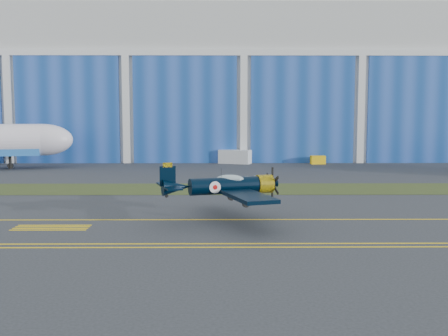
{
  "coord_description": "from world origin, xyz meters",
  "views": [
    {
      "loc": [
        -4.52,
        -49.39,
        8.94
      ],
      "look_at": [
        -4.08,
        3.63,
        3.61
      ],
      "focal_mm": 42.0,
      "sensor_mm": 36.0,
      "label": 1
    }
  ],
  "objects": [
    {
      "name": "hangar",
      "position": [
        0.0,
        71.79,
        14.96
      ],
      "size": [
        220.0,
        45.7,
        30.0
      ],
      "color": "silver",
      "rests_on": "ground"
    },
    {
      "name": "edge_line_near",
      "position": [
        0.0,
        -14.5,
        0.01
      ],
      "size": [
        80.0,
        0.2,
        0.02
      ],
      "primitive_type": "cube",
      "color": "yellow",
      "rests_on": "ground"
    },
    {
      "name": "tug",
      "position": [
        13.65,
        46.84,
        0.77
      ],
      "size": [
        2.68,
        1.71,
        1.54
      ],
      "primitive_type": "cube",
      "rotation": [
        0.0,
        0.0,
        0.03
      ],
      "color": "yellow",
      "rests_on": "ground"
    },
    {
      "name": "ground",
      "position": [
        0.0,
        0.0,
        0.0
      ],
      "size": [
        260.0,
        260.0,
        0.0
      ],
      "primitive_type": "plane",
      "color": "#32353C",
      "rests_on": "ground"
    },
    {
      "name": "taxiway_centreline",
      "position": [
        0.0,
        -5.0,
        0.01
      ],
      "size": [
        200.0,
        0.2,
        0.02
      ],
      "primitive_type": "cube",
      "color": "yellow",
      "rests_on": "ground"
    },
    {
      "name": "grass_median",
      "position": [
        0.0,
        14.0,
        0.02
      ],
      "size": [
        260.0,
        10.0,
        0.02
      ],
      "primitive_type": "cube",
      "color": "#475128",
      "rests_on": "ground"
    },
    {
      "name": "barrier_b",
      "position": [
        1.11,
        20.11,
        0.45
      ],
      "size": [
        2.06,
        0.85,
        0.9
      ],
      "primitive_type": "cube",
      "rotation": [
        0.0,
        0.0,
        0.13
      ],
      "color": "gray",
      "rests_on": "ground"
    },
    {
      "name": "hold_short_ladder",
      "position": [
        -18.0,
        -8.1,
        0.01
      ],
      "size": [
        6.0,
        2.4,
        0.02
      ],
      "primitive_type": null,
      "color": "yellow",
      "rests_on": "ground"
    },
    {
      "name": "warbird",
      "position": [
        -4.08,
        -5.37,
        3.01
      ],
      "size": [
        15.4,
        16.95,
        4.17
      ],
      "rotation": [
        0.0,
        0.0,
        0.31
      ],
      "color": "black",
      "rests_on": "ground"
    },
    {
      "name": "shipping_container",
      "position": [
        -1.68,
        47.94,
        1.27
      ],
      "size": [
        6.31,
        4.27,
        2.54
      ],
      "primitive_type": "cube",
      "rotation": [
        0.0,
        0.0,
        -0.36
      ],
      "color": "silver",
      "rests_on": "ground"
    },
    {
      "name": "edge_line_far",
      "position": [
        0.0,
        -13.5,
        0.01
      ],
      "size": [
        80.0,
        0.2,
        0.02
      ],
      "primitive_type": "cube",
      "color": "yellow",
      "rests_on": "ground"
    },
    {
      "name": "barrier_a",
      "position": [
        -0.16,
        19.44,
        0.45
      ],
      "size": [
        2.01,
        0.64,
        0.9
      ],
      "primitive_type": "cube",
      "rotation": [
        0.0,
        0.0,
        0.02
      ],
      "color": "gray",
      "rests_on": "ground"
    }
  ]
}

